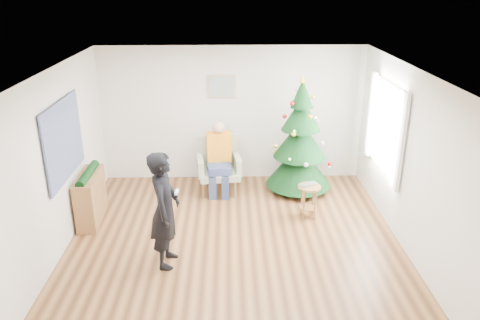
{
  "coord_description": "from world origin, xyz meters",
  "views": [
    {
      "loc": [
        -0.07,
        -6.16,
        3.75
      ],
      "look_at": [
        0.1,
        0.6,
        1.1
      ],
      "focal_mm": 35.0,
      "sensor_mm": 36.0,
      "label": 1
    }
  ],
  "objects_px": {
    "standing_man": "(165,210)",
    "stool": "(309,201)",
    "christmas_tree": "(300,140)",
    "console": "(91,198)",
    "armchair": "(219,172)"
  },
  "relations": [
    {
      "from": "armchair",
      "to": "console",
      "type": "height_order",
      "value": "armchair"
    },
    {
      "from": "christmas_tree",
      "to": "stool",
      "type": "relative_size",
      "value": 3.85
    },
    {
      "from": "christmas_tree",
      "to": "armchair",
      "type": "height_order",
      "value": "christmas_tree"
    },
    {
      "from": "armchair",
      "to": "standing_man",
      "type": "xyz_separation_m",
      "value": [
        -0.68,
        -2.39,
        0.45
      ]
    },
    {
      "from": "christmas_tree",
      "to": "standing_man",
      "type": "xyz_separation_m",
      "value": [
        -2.17,
        -2.38,
        -0.15
      ]
    },
    {
      "from": "standing_man",
      "to": "stool",
      "type": "bearing_deg",
      "value": -55.08
    },
    {
      "from": "armchair",
      "to": "standing_man",
      "type": "bearing_deg",
      "value": -112.26
    },
    {
      "from": "christmas_tree",
      "to": "standing_man",
      "type": "bearing_deg",
      "value": -132.29
    },
    {
      "from": "standing_man",
      "to": "christmas_tree",
      "type": "bearing_deg",
      "value": -38.07
    },
    {
      "from": "stool",
      "to": "armchair",
      "type": "height_order",
      "value": "armchair"
    },
    {
      "from": "christmas_tree",
      "to": "console",
      "type": "bearing_deg",
      "value": -162.83
    },
    {
      "from": "christmas_tree",
      "to": "stool",
      "type": "xyz_separation_m",
      "value": [
        0.02,
        -1.08,
        -0.69
      ]
    },
    {
      "from": "christmas_tree",
      "to": "standing_man",
      "type": "distance_m",
      "value": 3.22
    },
    {
      "from": "standing_man",
      "to": "armchair",
      "type": "bearing_deg",
      "value": -11.59
    },
    {
      "from": "christmas_tree",
      "to": "stool",
      "type": "bearing_deg",
      "value": -89.07
    }
  ]
}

